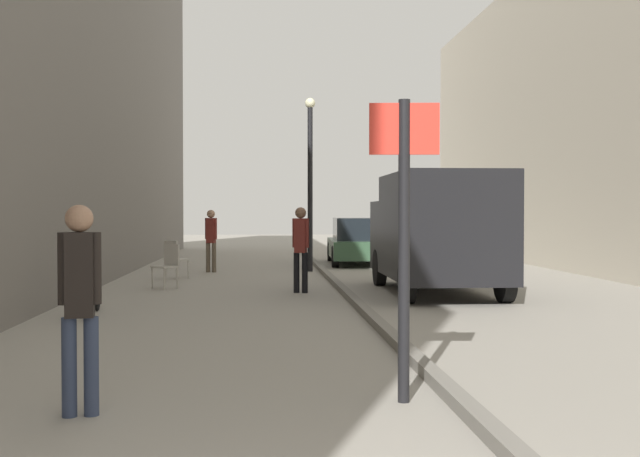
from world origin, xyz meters
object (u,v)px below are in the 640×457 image
street_sign_post (404,223)px  parked_car (359,241)px  cafe_chair_by_doorway (168,263)px  lamp_post (310,172)px  pedestrian_mid_block (211,236)px  delivery_van (437,230)px  bicycle_leaning (93,291)px  pedestrian_far_crossing (80,294)px  pedestrian_main_foreground (301,243)px  cafe_chair_near_window (174,257)px

street_sign_post → parked_car: bearing=-90.6°
cafe_chair_by_doorway → lamp_post: bearing=-87.3°
pedestrian_mid_block → delivery_van: size_ratio=0.35×
street_sign_post → bicycle_leaning: (-3.89, 5.76, -1.16)m
pedestrian_mid_block → parked_car: bearing=50.1°
pedestrian_far_crossing → delivery_van: delivery_van is taller
pedestrian_mid_block → lamp_post: size_ratio=0.36×
pedestrian_far_crossing → parked_car: size_ratio=0.40×
bicycle_leaning → cafe_chair_by_doorway: 4.20m
pedestrian_main_foreground → pedestrian_far_crossing: size_ratio=1.02×
delivery_van → cafe_chair_near_window: (-5.63, 3.67, -0.73)m
pedestrian_mid_block → street_sign_post: bearing=-63.1°
pedestrian_mid_block → parked_car: 5.30m
pedestrian_mid_block → lamp_post: (2.70, 0.06, 1.74)m
delivery_van → lamp_post: lamp_post is taller
cafe_chair_by_doorway → pedestrian_mid_block: bearing=-58.2°
parked_car → cafe_chair_near_window: 7.16m
delivery_van → pedestrian_far_crossing: bearing=-119.1°
parked_car → cafe_chair_by_doorway: (-5.05, -7.20, -0.17)m
pedestrian_far_crossing → delivery_van: 10.05m
delivery_van → parked_car: delivery_van is taller
lamp_post → bicycle_leaning: (-4.00, -8.48, -2.34)m
parked_car → bicycle_leaning: (-5.72, -11.34, -0.33)m
lamp_post → cafe_chair_near_window: lamp_post is taller
pedestrian_mid_block → cafe_chair_by_doorway: bearing=-81.8°
pedestrian_far_crossing → delivery_van: size_ratio=0.35×
pedestrian_mid_block → parked_car: size_ratio=0.40×
pedestrian_mid_block → cafe_chair_by_doorway: 4.35m
delivery_van → cafe_chair_near_window: bearing=147.4°
street_sign_post → bicycle_leaning: 7.05m
pedestrian_far_crossing → pedestrian_mid_block: bearing=-98.3°
pedestrian_main_foreground → street_sign_post: size_ratio=0.67×
pedestrian_mid_block → cafe_chair_by_doorway: (-0.63, -4.28, -0.43)m
pedestrian_main_foreground → pedestrian_far_crossing: 9.31m
delivery_van → street_sign_post: bearing=-104.6°
parked_car → street_sign_post: street_sign_post is taller
pedestrian_main_foreground → delivery_van: (2.72, -0.30, 0.28)m
parked_car → street_sign_post: bearing=-93.6°
parked_car → street_sign_post: (-1.83, -17.10, 0.83)m
lamp_post → cafe_chair_by_doorway: 5.89m
pedestrian_far_crossing → delivery_van: (4.96, 8.73, 0.30)m
street_sign_post → cafe_chair_by_doorway: (-3.22, 9.90, -1.00)m
parked_car → street_sign_post: 17.22m
cafe_chair_by_doorway → street_sign_post: bearing=148.3°
pedestrian_mid_block → pedestrian_far_crossing: size_ratio=1.00×
pedestrian_main_foreground → delivery_van: size_ratio=0.36×
pedestrian_far_crossing → cafe_chair_near_window: 12.43m
delivery_van → lamp_post: (-2.18, 5.75, 1.44)m
pedestrian_main_foreground → bicycle_leaning: bearing=58.9°
pedestrian_main_foreground → pedestrian_far_crossing: pedestrian_main_foreground is taller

